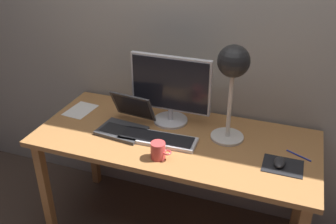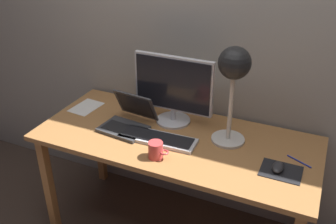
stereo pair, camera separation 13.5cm
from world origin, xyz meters
name	(u,v)px [view 2 (the right image)]	position (x,y,z in m)	size (l,w,h in m)	color
back_wall	(203,23)	(0.00, 0.40, 1.30)	(4.80, 0.06, 2.60)	#9E998E
desk	(175,148)	(0.00, 0.00, 0.66)	(1.60, 0.70, 0.74)	#A8703D
monitor	(173,88)	(-0.08, 0.16, 0.96)	(0.48, 0.21, 0.42)	silver
keyboard_main	(158,138)	(-0.08, -0.07, 0.75)	(0.45, 0.16, 0.03)	silver
laptop	(129,118)	(-0.30, 0.00, 0.80)	(0.29, 0.30, 0.20)	#38383A
desk_lamp	(234,72)	(0.28, 0.09, 1.15)	(0.19, 0.19, 0.55)	beige
mousepad	(281,171)	(0.60, -0.08, 0.74)	(0.20, 0.16, 0.00)	black
mouse	(278,167)	(0.59, -0.08, 0.76)	(0.06, 0.10, 0.03)	#28282B
coffee_mug	(156,150)	(-0.01, -0.23, 0.79)	(0.11, 0.08, 0.09)	#CC3F3F
paper_sheet_near_mouse	(86,107)	(-0.68, 0.09, 0.74)	(0.15, 0.21, 0.00)	white
pen	(299,161)	(0.68, 0.04, 0.74)	(0.01, 0.01, 0.14)	#2633A5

